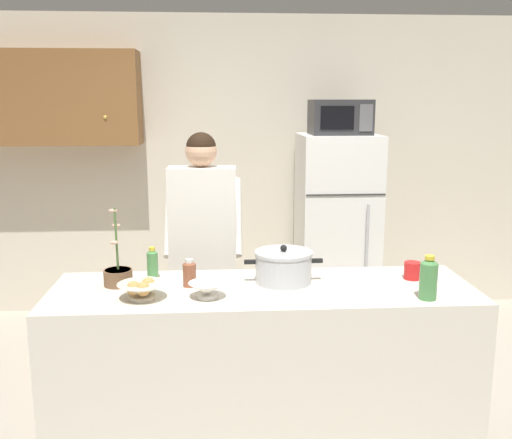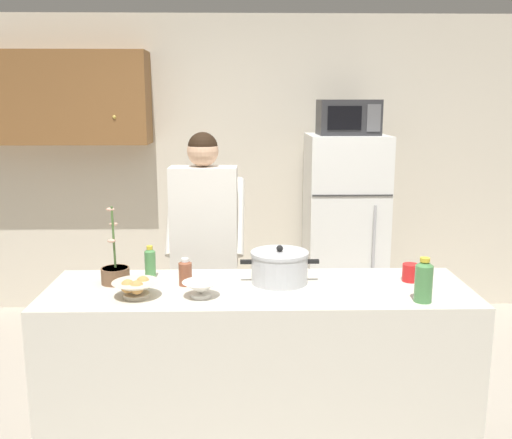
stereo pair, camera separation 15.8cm
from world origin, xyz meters
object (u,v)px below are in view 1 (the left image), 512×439
object	(u,v)px
bottle_mid_counter	(152,263)
bottle_far_corner	(428,278)
microwave	(340,117)
bottle_near_edge	(189,273)
coffee_mug	(413,271)
person_near_pot	(203,231)
bread_bowl	(142,289)
cooking_pot	(283,267)
empty_bowl	(207,289)
potted_orchid	(118,274)
refrigerator	(336,230)

from	to	relation	value
bottle_mid_counter	bottle_far_corner	bearing A→B (deg)	-17.07
microwave	bottle_mid_counter	bearing A→B (deg)	-129.83
microwave	bottle_near_edge	distance (m)	2.25
bottle_mid_counter	bottle_far_corner	xyz separation A→B (m)	(1.38, -0.42, 0.02)
coffee_mug	person_near_pot	bearing A→B (deg)	149.78
coffee_mug	bottle_mid_counter	xyz separation A→B (m)	(-1.42, 0.10, 0.04)
bread_bowl	bottle_far_corner	world-z (taller)	bottle_far_corner
cooking_pot	empty_bowl	distance (m)	0.47
person_near_pot	potted_orchid	size ratio (longest dim) A/B	4.02
potted_orchid	bottle_far_corner	bearing A→B (deg)	-11.75
bread_bowl	bottle_far_corner	bearing A→B (deg)	-3.71
refrigerator	cooking_pot	bearing A→B (deg)	-110.42
person_near_pot	potted_orchid	xyz separation A→B (m)	(-0.43, -0.67, -0.08)
bottle_far_corner	empty_bowl	bearing A→B (deg)	175.46
empty_bowl	potted_orchid	bearing A→B (deg)	153.31
empty_bowl	bottle_far_corner	size ratio (longest dim) A/B	0.84
potted_orchid	empty_bowl	bearing A→B (deg)	-26.69
empty_bowl	bottle_near_edge	xyz separation A→B (m)	(-0.09, 0.20, 0.03)
bottle_near_edge	potted_orchid	size ratio (longest dim) A/B	0.35
refrigerator	person_near_pot	size ratio (longest dim) A/B	0.95
cooking_pot	bottle_near_edge	size ratio (longest dim) A/B	2.86
cooking_pot	potted_orchid	size ratio (longest dim) A/B	1.00
bottle_near_edge	bottle_mid_counter	bearing A→B (deg)	145.28
coffee_mug	potted_orchid	world-z (taller)	potted_orchid
microwave	bottle_near_edge	world-z (taller)	microwave
cooking_pot	empty_bowl	world-z (taller)	cooking_pot
person_near_pot	coffee_mug	distance (m)	1.34
person_near_pot	cooking_pot	xyz separation A→B (m)	(0.44, -0.68, -0.05)
microwave	refrigerator	bearing A→B (deg)	90.07
refrigerator	bread_bowl	distance (m)	2.43
bottle_mid_counter	cooking_pot	bearing A→B (deg)	-8.60
cooking_pot	coffee_mug	size ratio (longest dim) A/B	3.22
potted_orchid	bread_bowl	bearing A→B (deg)	-56.81
refrigerator	potted_orchid	bearing A→B (deg)	-131.11
coffee_mug	potted_orchid	distance (m)	1.59
bottle_far_corner	potted_orchid	world-z (taller)	potted_orchid
bread_bowl	cooking_pot	bearing A→B (deg)	17.37
microwave	cooking_pot	world-z (taller)	microwave
microwave	cooking_pot	distance (m)	2.00
coffee_mug	refrigerator	bearing A→B (deg)	91.85
microwave	coffee_mug	world-z (taller)	microwave
bread_bowl	microwave	bearing A→B (deg)	54.93
cooking_pot	refrigerator	bearing A→B (deg)	69.58
coffee_mug	empty_bowl	world-z (taller)	coffee_mug
cooking_pot	bread_bowl	bearing A→B (deg)	-162.63
refrigerator	cooking_pot	world-z (taller)	refrigerator
refrigerator	microwave	size ratio (longest dim) A/B	3.34
bottle_near_edge	cooking_pot	bearing A→B (deg)	4.15
bread_bowl	bottle_near_edge	xyz separation A→B (m)	(0.23, 0.19, 0.02)
bread_bowl	bottle_mid_counter	bearing A→B (deg)	86.82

